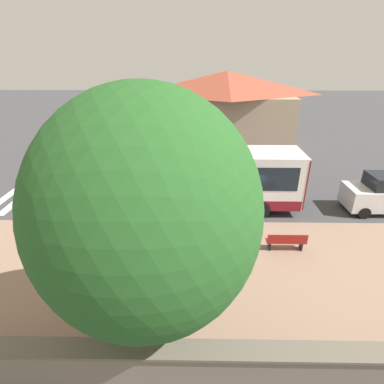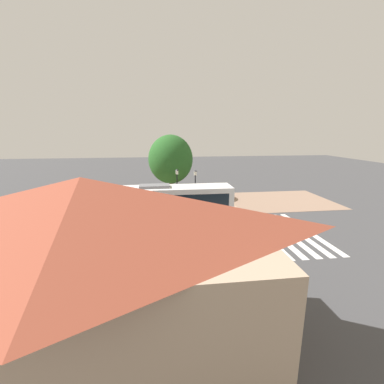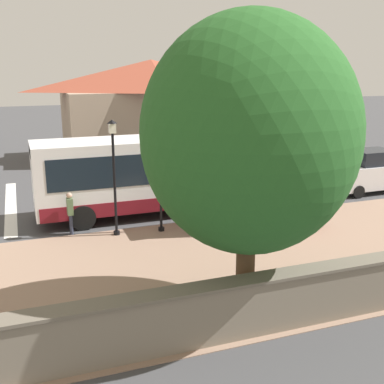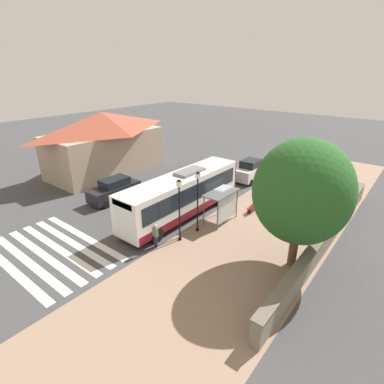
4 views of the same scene
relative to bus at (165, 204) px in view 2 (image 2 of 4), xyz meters
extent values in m
plane|color=#424244|center=(-1.69, -2.40, -1.84)|extent=(120.00, 120.00, 0.00)
cube|color=#937560|center=(-6.19, -2.40, -1.83)|extent=(9.00, 44.00, 0.02)
cube|color=silver|center=(3.31, 6.82, -1.84)|extent=(9.00, 0.50, 0.01)
cube|color=silver|center=(3.31, 7.77, -1.84)|extent=(9.00, 0.50, 0.01)
cube|color=silver|center=(3.31, 8.72, -1.84)|extent=(9.00, 0.50, 0.01)
cube|color=silver|center=(3.31, 9.67, -1.84)|extent=(9.00, 0.50, 0.01)
cube|color=silver|center=(3.31, 10.62, -1.84)|extent=(9.00, 0.50, 0.01)
cube|color=silver|center=(3.31, 11.57, -1.84)|extent=(9.00, 0.50, 0.01)
cube|color=slate|center=(-10.24, -2.40, -1.15)|extent=(0.50, 20.00, 1.39)
cube|color=#685F52|center=(-10.24, -2.40, -0.41)|extent=(0.60, 20.00, 0.08)
cube|color=tan|center=(13.49, -2.84, 0.44)|extent=(6.02, 11.93, 4.56)
pyramid|color=#9E4733|center=(13.49, -2.84, 3.74)|extent=(6.62, 12.53, 2.05)
cube|color=white|center=(0.00, 0.02, 0.05)|extent=(2.49, 11.66, 2.88)
cube|color=black|center=(0.00, 0.02, 0.42)|extent=(2.53, 10.72, 1.27)
cube|color=maroon|center=(0.00, 0.02, -1.10)|extent=(2.53, 11.42, 0.58)
cube|color=maroon|center=(0.00, -5.78, 0.05)|extent=(2.53, 0.06, 2.77)
cube|color=black|center=(0.00, 5.81, 1.20)|extent=(1.87, 0.08, 0.40)
cube|color=slate|center=(0.00, -0.86, 1.60)|extent=(1.25, 2.56, 0.22)
cylinder|color=black|center=(-1.17, 4.10, -1.34)|extent=(0.30, 1.00, 1.00)
cylinder|color=black|center=(1.17, 4.10, -1.34)|extent=(0.30, 1.00, 1.00)
cylinder|color=black|center=(-1.17, -3.60, -1.34)|extent=(0.30, 1.00, 1.00)
cylinder|color=black|center=(1.17, -3.60, -1.34)|extent=(0.30, 1.00, 1.00)
cylinder|color=#515459|center=(-2.28, -2.33, -0.67)|extent=(0.08, 0.08, 2.33)
cylinder|color=#515459|center=(-2.28, 0.32, -0.67)|extent=(0.08, 0.08, 2.33)
cylinder|color=#515459|center=(-3.49, -2.33, -0.67)|extent=(0.08, 0.08, 2.33)
cylinder|color=#515459|center=(-3.49, 0.32, -0.67)|extent=(0.08, 0.08, 2.33)
cube|color=#515459|center=(-2.89, -1.01, 0.53)|extent=(1.50, 2.96, 0.08)
cube|color=silver|center=(-3.47, -1.01, -0.56)|extent=(0.03, 2.39, 1.87)
cylinder|color=#2D3347|center=(-1.65, 4.60, -1.44)|extent=(0.12, 0.12, 0.80)
cylinder|color=#2D3347|center=(-1.49, 4.60, -1.44)|extent=(0.12, 0.12, 0.80)
cube|color=#59724C|center=(-1.57, 4.60, -0.72)|extent=(0.34, 0.22, 0.65)
sphere|color=tan|center=(-1.57, 4.60, -0.28)|extent=(0.22, 0.22, 0.22)
cube|color=maroon|center=(-4.03, -4.18, -1.39)|extent=(0.40, 1.76, 0.06)
cube|color=maroon|center=(-4.20, -4.18, -1.16)|extent=(0.04, 1.76, 0.40)
cube|color=black|center=(-4.03, -4.89, -1.62)|extent=(0.32, 0.06, 0.45)
cube|color=black|center=(-4.03, -3.48, -1.62)|extent=(0.32, 0.06, 0.45)
cylinder|color=black|center=(-2.24, 2.98, -1.76)|extent=(0.24, 0.24, 0.16)
cylinder|color=black|center=(-2.24, 2.98, 0.13)|extent=(0.10, 0.10, 3.94)
cube|color=silver|center=(-2.24, 2.98, 2.27)|extent=(0.24, 0.24, 0.35)
pyramid|color=black|center=(-2.24, 2.98, 2.51)|extent=(0.28, 0.28, 0.14)
cylinder|color=black|center=(-2.41, 1.24, -1.76)|extent=(0.24, 0.24, 0.16)
cylinder|color=black|center=(-2.41, 1.24, 0.18)|extent=(0.10, 0.10, 4.03)
cube|color=silver|center=(-2.41, 1.24, 2.37)|extent=(0.24, 0.24, 0.35)
pyramid|color=black|center=(-2.41, 1.24, 2.61)|extent=(0.28, 0.28, 0.14)
cylinder|color=brown|center=(-9.24, 0.98, -0.20)|extent=(0.49, 0.49, 3.28)
ellipsoid|color=#265B23|center=(-9.24, 0.98, 2.90)|extent=(5.30, 5.30, 5.83)
cube|color=silver|center=(-0.26, -10.43, -0.99)|extent=(1.84, 3.97, 1.16)
cube|color=black|center=(-0.26, -10.53, -0.04)|extent=(1.57, 2.07, 0.72)
cylinder|color=black|center=(-1.13, -9.14, -1.52)|extent=(0.22, 0.64, 0.64)
cylinder|color=black|center=(0.61, -9.14, -1.52)|extent=(0.22, 0.64, 0.64)
cylinder|color=black|center=(-1.13, -11.72, -1.52)|extent=(0.22, 0.64, 0.64)
cylinder|color=black|center=(0.61, -11.72, -1.52)|extent=(0.22, 0.64, 0.64)
cube|color=black|center=(6.67, 1.46, -1.04)|extent=(1.77, 4.68, 1.05)
cube|color=black|center=(6.67, 1.34, -0.19)|extent=(1.51, 2.43, 0.65)
cylinder|color=black|center=(5.83, 2.98, -1.52)|extent=(0.22, 0.64, 0.64)
cylinder|color=black|center=(7.51, 2.98, -1.52)|extent=(0.22, 0.64, 0.64)
cylinder|color=black|center=(5.83, -0.07, -1.52)|extent=(0.22, 0.64, 0.64)
cylinder|color=black|center=(7.51, -0.07, -1.52)|extent=(0.22, 0.64, 0.64)
camera|label=1|loc=(-15.27, -0.17, 6.27)|focal=28.00mm
camera|label=2|loc=(21.66, -0.41, 6.13)|focal=24.00mm
camera|label=3|loc=(-19.60, 6.24, 4.59)|focal=45.00mm
camera|label=4|loc=(-13.83, 16.24, 9.07)|focal=28.00mm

